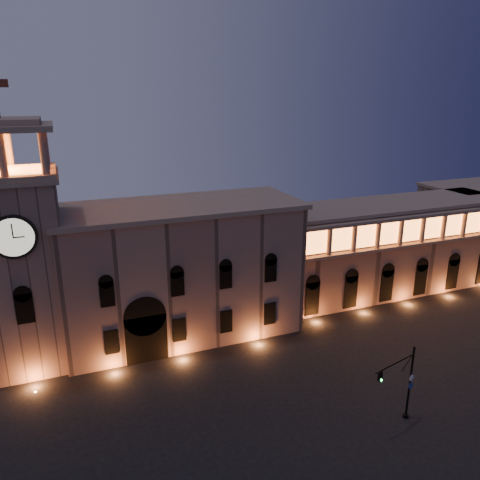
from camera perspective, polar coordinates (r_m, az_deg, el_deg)
The scene contains 6 objects.
ground at distance 48.42m, azimuth 2.73°, elevation -22.19°, with size 160.00×160.00×0.00m, color black.
government_building at distance 61.52m, azimuth -7.21°, elevation -3.68°, with size 30.80×12.80×17.60m.
clock_tower at distance 58.11m, azimuth -25.01°, elevation -2.64°, with size 9.80×9.80×32.40m.
colonnade_wing at distance 78.38m, azimuth 17.35°, elevation -0.75°, with size 40.60×11.50×14.50m.
secondary_building at distance 100.19m, azimuth 26.99°, elevation 1.84°, with size 20.00×12.00×14.00m, color #806052.
traffic_light at distance 49.52m, azimuth 19.35°, elevation -16.27°, with size 5.66×1.75×7.97m.
Camera 1 is at (-15.36, -33.87, 31.01)m, focal length 35.00 mm.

